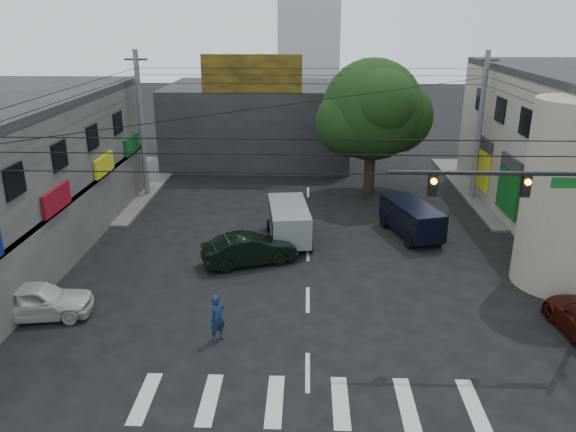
# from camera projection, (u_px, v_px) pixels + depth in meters

# --- Properties ---
(ground) EXTENTS (160.00, 160.00, 0.00)m
(ground) POSITION_uv_depth(u_px,v_px,m) (308.00, 325.00, 21.31)
(ground) COLOR black
(ground) RESTS_ON ground
(sidewalk_far_left) EXTENTS (16.00, 16.00, 0.15)m
(sidewalk_far_left) POSITION_uv_depth(u_px,v_px,m) (48.00, 184.00, 38.80)
(sidewalk_far_left) COLOR #514F4C
(sidewalk_far_left) RESTS_ON ground
(sidewalk_far_right) EXTENTS (16.00, 16.00, 0.15)m
(sidewalk_far_right) POSITION_uv_depth(u_px,v_px,m) (576.00, 190.00, 37.64)
(sidewalk_far_right) COLOR #514F4C
(sidewalk_far_right) RESTS_ON ground
(corner_column) EXTENTS (4.00, 4.00, 8.00)m
(corner_column) POSITION_uv_depth(u_px,v_px,m) (573.00, 196.00, 23.37)
(corner_column) COLOR gray
(corner_column) RESTS_ON ground
(building_far) EXTENTS (14.00, 10.00, 6.00)m
(building_far) POSITION_uv_depth(u_px,v_px,m) (259.00, 123.00, 44.89)
(building_far) COLOR #232326
(building_far) RESTS_ON ground
(billboard) EXTENTS (7.00, 0.30, 2.60)m
(billboard) POSITION_uv_depth(u_px,v_px,m) (252.00, 74.00, 38.84)
(billboard) COLOR olive
(billboard) RESTS_ON building_far
(street_tree) EXTENTS (6.40, 6.40, 8.70)m
(street_tree) POSITION_uv_depth(u_px,v_px,m) (372.00, 110.00, 35.33)
(street_tree) COLOR black
(street_tree) RESTS_ON ground
(traffic_gantry) EXTENTS (7.10, 0.35, 7.20)m
(traffic_gantry) POSITION_uv_depth(u_px,v_px,m) (547.00, 217.00, 18.49)
(traffic_gantry) COLOR black
(traffic_gantry) RESTS_ON ground
(utility_pole_far_left) EXTENTS (0.32, 0.32, 9.20)m
(utility_pole_far_left) POSITION_uv_depth(u_px,v_px,m) (142.00, 125.00, 35.16)
(utility_pole_far_left) COLOR #59595B
(utility_pole_far_left) RESTS_ON ground
(utility_pole_far_right) EXTENTS (0.32, 0.32, 9.20)m
(utility_pole_far_right) POSITION_uv_depth(u_px,v_px,m) (480.00, 128.00, 34.48)
(utility_pole_far_right) COLOR #59595B
(utility_pole_far_right) RESTS_ON ground
(dark_sedan) EXTENTS (4.48, 5.43, 1.45)m
(dark_sedan) POSITION_uv_depth(u_px,v_px,m) (249.00, 249.00, 26.36)
(dark_sedan) COLOR black
(dark_sedan) RESTS_ON ground
(white_compact) EXTENTS (3.01, 4.75, 1.44)m
(white_compact) POSITION_uv_depth(u_px,v_px,m) (36.00, 300.00, 21.65)
(white_compact) COLOR silver
(white_compact) RESTS_ON ground
(silver_minivan) EXTENTS (4.94, 2.95, 1.93)m
(silver_minivan) POSITION_uv_depth(u_px,v_px,m) (289.00, 223.00, 28.97)
(silver_minivan) COLOR gray
(silver_minivan) RESTS_ON ground
(navy_van) EXTENTS (5.42, 4.20, 1.79)m
(navy_van) POSITION_uv_depth(u_px,v_px,m) (411.00, 220.00, 29.66)
(navy_van) COLOR black
(navy_van) RESTS_ON ground
(traffic_officer) EXTENTS (1.08, 1.08, 1.79)m
(traffic_officer) POSITION_uv_depth(u_px,v_px,m) (218.00, 318.00, 20.04)
(traffic_officer) COLOR #132443
(traffic_officer) RESTS_ON ground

